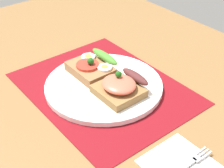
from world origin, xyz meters
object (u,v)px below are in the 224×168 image
object	(u,v)px
sandwich_egg_tomato	(93,67)
sandwich_salmon	(120,87)
plate	(104,86)
fork	(187,165)

from	to	relation	value
sandwich_egg_tomato	sandwich_salmon	distance (cm)	10.55
plate	sandwich_salmon	bearing A→B (deg)	3.94
sandwich_egg_tomato	fork	distance (cm)	32.82
plate	fork	distance (cm)	27.44
plate	fork	bearing A→B (deg)	-6.45
sandwich_egg_tomato	plate	bearing A→B (deg)	-8.22
fork	sandwich_egg_tomato	bearing A→B (deg)	173.26
plate	sandwich_salmon	xyz separation A→B (cm)	(5.29, 0.36, 2.43)
plate	sandwich_egg_tomato	size ratio (longest dim) A/B	2.56
sandwich_egg_tomato	fork	world-z (taller)	sandwich_egg_tomato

